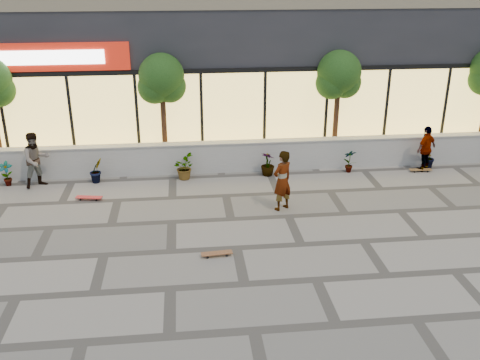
{
  "coord_description": "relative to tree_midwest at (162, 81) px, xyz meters",
  "views": [
    {
      "loc": [
        -2.82,
        -10.04,
        6.6
      ],
      "look_at": [
        -1.41,
        2.93,
        1.3
      ],
      "focal_mm": 40.0,
      "sensor_mm": 36.0,
      "label": 1
    }
  ],
  "objects": [
    {
      "name": "ground",
      "position": [
        3.5,
        -7.7,
        -2.99
      ],
      "size": [
        80.0,
        80.0,
        0.0
      ],
      "primitive_type": "plane",
      "color": "gray",
      "rests_on": "ground"
    },
    {
      "name": "planter_wall",
      "position": [
        3.5,
        -0.7,
        -2.46
      ],
      "size": [
        22.0,
        0.42,
        1.04
      ],
      "color": "beige",
      "rests_on": "ground"
    },
    {
      "name": "retail_building",
      "position": [
        3.5,
        4.79,
        1.26
      ],
      "size": [
        24.0,
        9.17,
        8.5
      ],
      "color": "#242529",
      "rests_on": "ground"
    },
    {
      "name": "shrub_a",
      "position": [
        -5.0,
        -1.25,
        -2.58
      ],
      "size": [
        0.43,
        0.29,
        0.81
      ],
      "primitive_type": "imported",
      "color": "#1C3C13",
      "rests_on": "ground"
    },
    {
      "name": "shrub_b",
      "position": [
        -2.2,
        -1.25,
        -2.58
      ],
      "size": [
        0.57,
        0.57,
        0.81
      ],
      "primitive_type": "imported",
      "rotation": [
        0.0,
        0.0,
        0.82
      ],
      "color": "#1C3C13",
      "rests_on": "ground"
    },
    {
      "name": "shrub_c",
      "position": [
        0.6,
        -1.25,
        -2.58
      ],
      "size": [
        0.68,
        0.77,
        0.81
      ],
      "primitive_type": "imported",
      "rotation": [
        0.0,
        0.0,
        1.64
      ],
      "color": "#1C3C13",
      "rests_on": "ground"
    },
    {
      "name": "shrub_d",
      "position": [
        3.4,
        -1.25,
        -2.58
      ],
      "size": [
        0.64,
        0.64,
        0.81
      ],
      "primitive_type": "imported",
      "rotation": [
        0.0,
        0.0,
        2.46
      ],
      "color": "#1C3C13",
      "rests_on": "ground"
    },
    {
      "name": "shrub_e",
      "position": [
        6.2,
        -1.25,
        -2.58
      ],
      "size": [
        0.46,
        0.35,
        0.81
      ],
      "primitive_type": "imported",
      "rotation": [
        0.0,
        0.0,
        3.28
      ],
      "color": "#1C3C13",
      "rests_on": "ground"
    },
    {
      "name": "shrub_f",
      "position": [
        9.0,
        -1.25,
        -2.58
      ],
      "size": [
        0.55,
        0.57,
        0.81
      ],
      "primitive_type": "imported",
      "rotation": [
        0.0,
        0.0,
        4.1
      ],
      "color": "#1C3C13",
      "rests_on": "ground"
    },
    {
      "name": "tree_midwest",
      "position": [
        0.0,
        0.0,
        0.0
      ],
      "size": [
        1.6,
        1.5,
        3.92
      ],
      "color": "#422517",
      "rests_on": "ground"
    },
    {
      "name": "tree_mideast",
      "position": [
        6.0,
        0.0,
        0.0
      ],
      "size": [
        1.6,
        1.5,
        3.92
      ],
      "color": "#422517",
      "rests_on": "ground"
    },
    {
      "name": "skater_center",
      "position": [
        3.39,
        -3.93,
        -2.1
      ],
      "size": [
        0.77,
        0.71,
        1.78
      ],
      "primitive_type": "imported",
      "rotation": [
        0.0,
        0.0,
        3.73
      ],
      "color": "silver",
      "rests_on": "ground"
    },
    {
      "name": "skater_left",
      "position": [
        -3.98,
        -1.4,
        -2.1
      ],
      "size": [
        1.09,
        1.04,
        1.77
      ],
      "primitive_type": "imported",
      "rotation": [
        0.0,
        0.0,
        0.61
      ],
      "color": "#967A61",
      "rests_on": "ground"
    },
    {
      "name": "skater_right_near",
      "position": [
        8.78,
        -1.4,
        -2.2
      ],
      "size": [
        0.99,
        0.81,
        1.58
      ],
      "primitive_type": "imported",
      "rotation": [
        0.0,
        0.0,
        3.68
      ],
      "color": "white",
      "rests_on": "ground"
    },
    {
      "name": "skateboard_center",
      "position": [
        1.34,
        -6.41,
        -2.91
      ],
      "size": [
        0.77,
        0.26,
        0.09
      ],
      "rotation": [
        0.0,
        0.0,
        0.08
      ],
      "color": "brown",
      "rests_on": "ground"
    },
    {
      "name": "skateboard_left",
      "position": [
        -2.25,
        -2.67,
        -2.91
      ],
      "size": [
        0.82,
        0.34,
        0.1
      ],
      "rotation": [
        0.0,
        0.0,
        -0.18
      ],
      "color": "red",
      "rests_on": "ground"
    },
    {
      "name": "skateboard_right_near",
      "position": [
        8.64,
        -1.5,
        -2.91
      ],
      "size": [
        0.75,
        0.23,
        0.09
      ],
      "rotation": [
        0.0,
        0.0,
        -0.05
      ],
      "color": "brown",
      "rests_on": "ground"
    }
  ]
}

